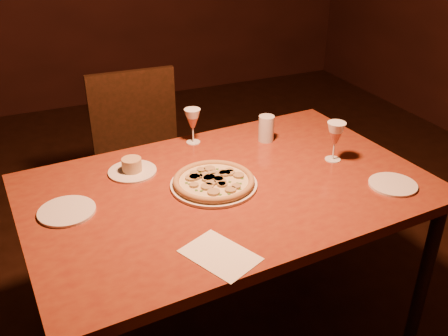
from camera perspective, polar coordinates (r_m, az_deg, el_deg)
name	(u,v)px	position (r m, az deg, el deg)	size (l,w,h in m)	color
dining_table	(228,201)	(1.95, 0.49, -3.79)	(1.58, 1.08, 0.81)	brown
chair_far	(142,155)	(2.75, -9.34, 1.52)	(0.49, 0.49, 0.98)	black
pizza_plate	(214,182)	(1.90, -1.18, -1.55)	(0.33, 0.33, 0.04)	white
ramekin_saucer	(132,168)	(2.02, -10.46, 0.00)	(0.19, 0.19, 0.06)	white
wine_glass_far	(193,126)	(2.22, -3.59, 4.80)	(0.07, 0.07, 0.16)	#C46C51
wine_glass_right	(335,142)	(2.11, 12.54, 2.97)	(0.08, 0.08, 0.17)	#C46C51
water_tumbler	(266,128)	(2.25, 4.85, 4.53)	(0.07, 0.07, 0.12)	silver
side_plate_left	(67,211)	(1.83, -17.52, -4.72)	(0.20, 0.20, 0.01)	white
side_plate_near	(393,185)	(2.01, 18.74, -1.80)	(0.18, 0.18, 0.01)	white
menu_card	(220,255)	(1.56, -0.45, -9.92)	(0.16, 0.23, 0.00)	white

